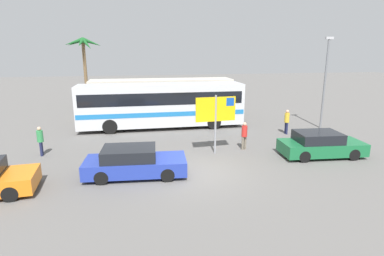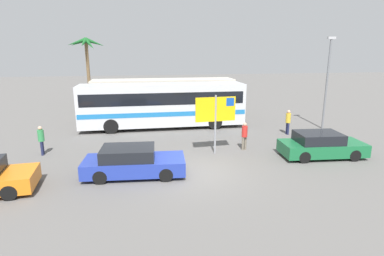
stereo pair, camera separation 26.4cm
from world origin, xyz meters
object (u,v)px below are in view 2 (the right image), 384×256
(bus_rear_coach, at_px, (164,96))
(ferry_sign, at_px, (216,112))
(bus_front_coach, at_px, (163,103))
(pedestrian_crossing_lot, at_px, (245,134))
(pedestrian_near_sign, at_px, (41,138))
(pedestrian_by_bus, at_px, (288,120))
(car_green, at_px, (321,145))
(car_blue, at_px, (133,162))

(bus_rear_coach, bearing_deg, ferry_sign, -79.15)
(bus_front_coach, distance_m, pedestrian_crossing_lot, 7.34)
(bus_front_coach, xyz_separation_m, ferry_sign, (2.35, -6.38, 0.54))
(pedestrian_near_sign, distance_m, pedestrian_crossing_lot, 11.04)
(ferry_sign, xyz_separation_m, pedestrian_by_bus, (5.71, 3.08, -1.36))
(bus_front_coach, bearing_deg, car_green, -45.79)
(bus_rear_coach, bearing_deg, bus_front_coach, -95.96)
(pedestrian_by_bus, bearing_deg, bus_rear_coach, 135.28)
(pedestrian_by_bus, bearing_deg, car_green, -96.87)
(ferry_sign, relative_size, car_blue, 0.70)
(ferry_sign, relative_size, pedestrian_crossing_lot, 2.02)
(car_green, height_order, car_blue, same)
(car_green, bearing_deg, bus_front_coach, 138.34)
(bus_rear_coach, distance_m, car_green, 13.81)
(bus_front_coach, height_order, ferry_sign, ferry_sign)
(car_green, bearing_deg, pedestrian_by_bus, 89.12)
(car_blue, relative_size, pedestrian_crossing_lot, 2.89)
(ferry_sign, bearing_deg, pedestrian_by_bus, 24.22)
(ferry_sign, height_order, pedestrian_near_sign, ferry_sign)
(car_blue, relative_size, pedestrian_near_sign, 2.87)
(car_green, bearing_deg, bus_rear_coach, 125.99)
(pedestrian_near_sign, bearing_deg, car_green, 165.95)
(bus_front_coach, relative_size, pedestrian_near_sign, 7.31)
(pedestrian_near_sign, bearing_deg, bus_front_coach, -146.87)
(bus_front_coach, xyz_separation_m, pedestrian_near_sign, (-6.90, -5.06, -0.85))
(bus_rear_coach, distance_m, pedestrian_by_bus, 10.49)
(bus_front_coach, xyz_separation_m, car_blue, (-2.05, -8.77, -1.15))
(bus_rear_coach, bearing_deg, car_blue, -101.01)
(bus_front_coach, height_order, pedestrian_by_bus, bus_front_coach)
(pedestrian_by_bus, height_order, pedestrian_crossing_lot, pedestrian_by_bus)
(bus_front_coach, height_order, car_green, bus_front_coach)
(ferry_sign, bearing_deg, pedestrian_near_sign, 167.71)
(ferry_sign, distance_m, car_blue, 5.29)
(pedestrian_by_bus, bearing_deg, pedestrian_near_sign, -175.16)
(car_green, distance_m, pedestrian_near_sign, 14.84)
(bus_rear_coach, xyz_separation_m, pedestrian_by_bus, (7.67, -7.11, -0.81))
(bus_rear_coach, relative_size, ferry_sign, 3.64)
(car_blue, relative_size, pedestrian_by_bus, 2.77)
(bus_front_coach, relative_size, ferry_sign, 3.64)
(bus_front_coach, bearing_deg, car_blue, -103.16)
(car_blue, height_order, pedestrian_near_sign, pedestrian_near_sign)
(car_green, xyz_separation_m, pedestrian_crossing_lot, (-3.57, 1.85, 0.29))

